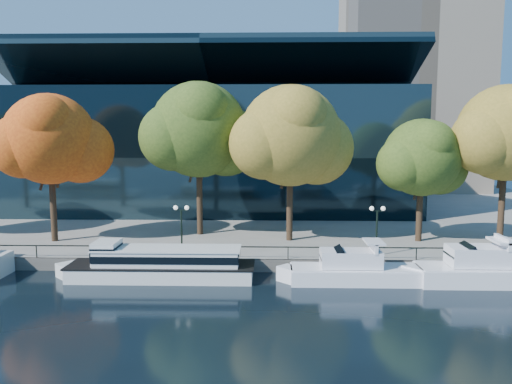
{
  "coord_description": "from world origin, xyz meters",
  "views": [
    {
      "loc": [
        3.48,
        -35.02,
        11.06
      ],
      "look_at": [
        2.36,
        8.0,
        5.71
      ],
      "focal_mm": 35.0,
      "sensor_mm": 36.0,
      "label": 1
    }
  ],
  "objects_px": {
    "tree_5": "(508,135)",
    "lamp_1": "(181,218)",
    "tree_1": "(52,141)",
    "cruiser_near": "(351,269)",
    "lamp_2": "(377,219)",
    "tour_boat": "(157,263)",
    "tree_3": "(292,138)",
    "cruiser_far": "(479,269)",
    "tree_2": "(200,132)",
    "tree_4": "(423,159)"
  },
  "relations": [
    {
      "from": "tour_boat",
      "to": "tree_2",
      "type": "height_order",
      "value": "tree_2"
    },
    {
      "from": "cruiser_far",
      "to": "lamp_1",
      "type": "height_order",
      "value": "lamp_1"
    },
    {
      "from": "tree_3",
      "to": "tree_5",
      "type": "relative_size",
      "value": 1.0
    },
    {
      "from": "tree_5",
      "to": "tree_2",
      "type": "bearing_deg",
      "value": 174.08
    },
    {
      "from": "tree_1",
      "to": "tree_3",
      "type": "bearing_deg",
      "value": 2.35
    },
    {
      "from": "tree_5",
      "to": "lamp_1",
      "type": "height_order",
      "value": "tree_5"
    },
    {
      "from": "cruiser_far",
      "to": "tree_2",
      "type": "distance_m",
      "value": 26.67
    },
    {
      "from": "tour_boat",
      "to": "tree_1",
      "type": "distance_m",
      "value": 16.34
    },
    {
      "from": "tree_1",
      "to": "lamp_1",
      "type": "relative_size",
      "value": 3.31
    },
    {
      "from": "lamp_1",
      "to": "lamp_2",
      "type": "height_order",
      "value": "same"
    },
    {
      "from": "cruiser_far",
      "to": "lamp_2",
      "type": "distance_m",
      "value": 8.21
    },
    {
      "from": "cruiser_near",
      "to": "tree_2",
      "type": "distance_m",
      "value": 19.96
    },
    {
      "from": "tree_1",
      "to": "lamp_2",
      "type": "bearing_deg",
      "value": -9.35
    },
    {
      "from": "tour_boat",
      "to": "lamp_2",
      "type": "xyz_separation_m",
      "value": [
        17.02,
        3.51,
        2.76
      ]
    },
    {
      "from": "tree_3",
      "to": "lamp_1",
      "type": "bearing_deg",
      "value": -148.99
    },
    {
      "from": "tree_5",
      "to": "tree_3",
      "type": "bearing_deg",
      "value": 178.75
    },
    {
      "from": "tree_2",
      "to": "tree_4",
      "type": "height_order",
      "value": "tree_2"
    },
    {
      "from": "lamp_2",
      "to": "tree_3",
      "type": "bearing_deg",
      "value": 140.07
    },
    {
      "from": "tree_1",
      "to": "tree_2",
      "type": "relative_size",
      "value": 0.91
    },
    {
      "from": "cruiser_near",
      "to": "tree_2",
      "type": "bearing_deg",
      "value": 136.39
    },
    {
      "from": "cruiser_far",
      "to": "tree_1",
      "type": "relative_size",
      "value": 0.81
    },
    {
      "from": "cruiser_near",
      "to": "tree_3",
      "type": "relative_size",
      "value": 0.76
    },
    {
      "from": "cruiser_far",
      "to": "tree_3",
      "type": "xyz_separation_m",
      "value": [
        -13.05,
        9.68,
        9.24
      ]
    },
    {
      "from": "tour_boat",
      "to": "tree_4",
      "type": "distance_m",
      "value": 25.01
    },
    {
      "from": "tree_1",
      "to": "tree_2",
      "type": "bearing_deg",
      "value": 14.47
    },
    {
      "from": "tour_boat",
      "to": "tree_2",
      "type": "relative_size",
      "value": 1.03
    },
    {
      "from": "lamp_2",
      "to": "cruiser_near",
      "type": "bearing_deg",
      "value": -123.62
    },
    {
      "from": "cruiser_near",
      "to": "lamp_2",
      "type": "height_order",
      "value": "lamp_2"
    },
    {
      "from": "tree_3",
      "to": "lamp_1",
      "type": "height_order",
      "value": "tree_3"
    },
    {
      "from": "cruiser_near",
      "to": "tree_1",
      "type": "bearing_deg",
      "value": 161.29
    },
    {
      "from": "tree_2",
      "to": "lamp_1",
      "type": "bearing_deg",
      "value": -94.03
    },
    {
      "from": "tree_1",
      "to": "tree_2",
      "type": "distance_m",
      "value": 13.34
    },
    {
      "from": "cruiser_near",
      "to": "tree_5",
      "type": "bearing_deg",
      "value": 31.17
    },
    {
      "from": "lamp_2",
      "to": "cruiser_far",
      "type": "bearing_deg",
      "value": -32.8
    },
    {
      "from": "tree_2",
      "to": "lamp_2",
      "type": "relative_size",
      "value": 3.64
    },
    {
      "from": "tree_5",
      "to": "lamp_2",
      "type": "distance_m",
      "value": 14.93
    },
    {
      "from": "tree_5",
      "to": "lamp_2",
      "type": "height_order",
      "value": "tree_5"
    },
    {
      "from": "tour_boat",
      "to": "cruiser_near",
      "type": "relative_size",
      "value": 1.41
    },
    {
      "from": "tour_boat",
      "to": "cruiser_near",
      "type": "xyz_separation_m",
      "value": [
        14.37,
        -0.47,
        -0.25
      ]
    },
    {
      "from": "tour_boat",
      "to": "lamp_2",
      "type": "relative_size",
      "value": 3.74
    },
    {
      "from": "tour_boat",
      "to": "lamp_1",
      "type": "bearing_deg",
      "value": 70.0
    },
    {
      "from": "tree_2",
      "to": "tree_3",
      "type": "xyz_separation_m",
      "value": [
        8.6,
        -2.44,
        -0.54
      ]
    },
    {
      "from": "tree_1",
      "to": "lamp_1",
      "type": "distance_m",
      "value": 14.52
    },
    {
      "from": "lamp_2",
      "to": "tour_boat",
      "type": "bearing_deg",
      "value": -168.33
    },
    {
      "from": "cruiser_far",
      "to": "tree_3",
      "type": "height_order",
      "value": "tree_3"
    },
    {
      "from": "tour_boat",
      "to": "tree_2",
      "type": "xyz_separation_m",
      "value": [
        1.84,
        11.46,
        9.69
      ]
    },
    {
      "from": "tour_boat",
      "to": "tree_3",
      "type": "height_order",
      "value": "tree_3"
    },
    {
      "from": "tree_2",
      "to": "lamp_1",
      "type": "height_order",
      "value": "tree_2"
    },
    {
      "from": "tree_1",
      "to": "lamp_2",
      "type": "relative_size",
      "value": 3.31
    },
    {
      "from": "tree_2",
      "to": "lamp_1",
      "type": "xyz_separation_m",
      "value": [
        -0.56,
        -7.95,
        -6.93
      ]
    }
  ]
}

